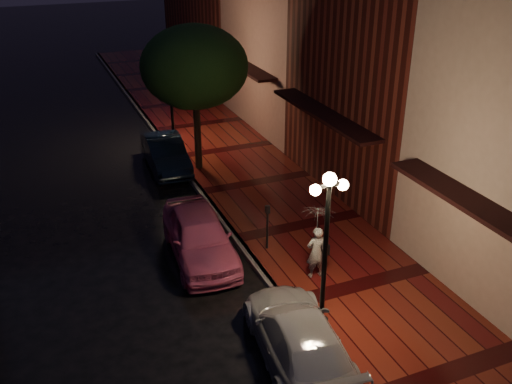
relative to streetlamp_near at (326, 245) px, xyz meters
name	(u,v)px	position (x,y,z in m)	size (l,w,h in m)	color
ground	(237,242)	(-0.35, 5.00, -2.60)	(120.00, 120.00, 0.00)	black
sidewalk	(299,227)	(1.90, 5.00, -2.53)	(4.50, 60.00, 0.15)	#440C0D
curb	(237,240)	(-0.35, 5.00, -2.53)	(0.25, 60.00, 0.15)	#595451
storefront_mid	(399,43)	(6.65, 7.00, 2.90)	(5.00, 8.00, 11.00)	#511914
storefront_far	(298,33)	(6.65, 15.00, 1.90)	(5.00, 8.00, 9.00)	#8C5951
streetlamp_near	(326,245)	(0.00, 0.00, 0.00)	(0.96, 0.36, 4.31)	black
streetlamp_far	(171,92)	(0.00, 14.00, 0.00)	(0.96, 0.36, 4.31)	black
street_tree	(195,69)	(0.26, 10.99, 1.64)	(4.16, 4.16, 5.80)	black
pink_car	(199,236)	(-1.72, 4.61, -1.84)	(1.79, 4.44, 1.51)	#D15683
navy_car	(165,153)	(-0.95, 11.76, -1.92)	(1.43, 4.11, 1.35)	black
silver_car	(299,337)	(-0.95, -0.64, -1.94)	(1.86, 4.57, 1.33)	#B2B0B9
woman_with_umbrella	(317,232)	(0.97, 2.13, -0.98)	(0.93, 0.94, 2.23)	white
parking_meter	(267,223)	(0.31, 4.08, -1.55)	(0.15, 0.12, 1.49)	black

